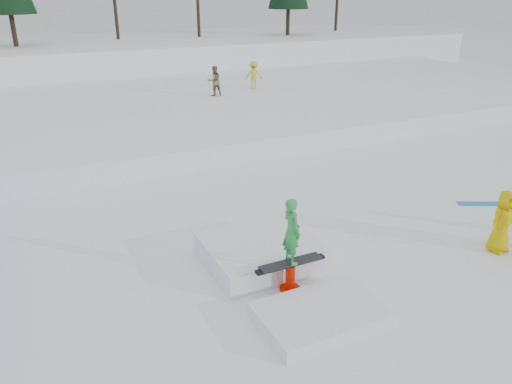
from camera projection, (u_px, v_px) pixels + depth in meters
name	position (u px, v px, depth m)	size (l,w,h in m)	color
ground	(275.00, 270.00, 11.37)	(120.00, 120.00, 0.00)	white
snow_berm	(80.00, 59.00, 35.85)	(60.00, 14.00, 2.40)	white
snow_midrise	(122.00, 110.00, 24.52)	(50.00, 18.00, 0.80)	white
walker_olive	(214.00, 81.00, 25.45)	(0.73, 0.57, 1.50)	olive
walker_ygreen	(254.00, 75.00, 27.25)	(0.95, 0.55, 1.48)	gold
spectator_yellow	(503.00, 221.00, 11.93)	(0.77, 0.50, 1.57)	#D2B200
loose_board_teal	(482.00, 204.00, 14.82)	(1.40, 0.28, 0.03)	teal
jib_rail_feature	(277.00, 265.00, 10.99)	(2.60, 4.40, 2.11)	white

